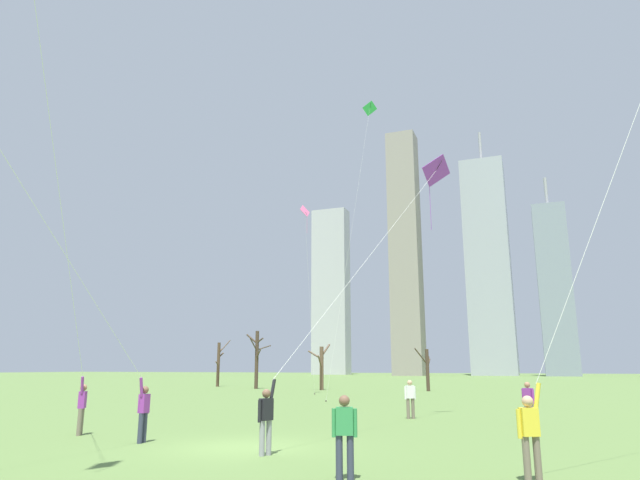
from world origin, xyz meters
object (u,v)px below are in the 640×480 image
kite_flyer_midfield_right_yellow (71,313)px  bystander_strolling_midfield (410,397)px  bystander_watching_nearby (528,401)px  bare_tree_right_of_center (321,365)px  bare_tree_center (257,357)px  distant_kite_low_near_trees_green (367,126)px  kite_flyer_midfield_left_purple (335,317)px  bystander_far_off_by_trees (345,432)px  bare_tree_leftmost (427,368)px  distant_kite_high_overhead_pink (306,224)px  kite_flyer_foreground_left_teal (600,236)px  kite_flyer_midfield_center_blue (114,360)px  bare_tree_rightmost (219,363)px

kite_flyer_midfield_right_yellow → bystander_strolling_midfield: kite_flyer_midfield_right_yellow is taller
bystander_watching_nearby → bare_tree_right_of_center: 34.75m
bare_tree_center → bystander_strolling_midfield: bearing=-51.5°
bystander_watching_nearby → distant_kite_low_near_trees_green: (-10.35, 14.74, 19.29)m
bystander_watching_nearby → kite_flyer_midfield_left_purple: bearing=-127.7°
kite_flyer_midfield_right_yellow → bystander_far_off_by_trees: (9.27, -1.83, -2.85)m
kite_flyer_midfield_right_yellow → distant_kite_low_near_trees_green: bearing=85.1°
bystander_strolling_midfield → bare_tree_leftmost: size_ratio=0.41×
bystander_strolling_midfield → distant_kite_high_overhead_pink: (-12.01, 16.82, 12.98)m
bystander_far_off_by_trees → kite_flyer_foreground_left_teal: bearing=20.2°
kite_flyer_midfield_center_blue → bare_tree_center: (-16.40, 39.83, 0.83)m
kite_flyer_midfield_center_blue → bare_tree_center: 43.08m
bystander_far_off_by_trees → bare_tree_leftmost: bearing=98.2°
bystander_far_off_by_trees → bare_tree_right_of_center: bearing=111.6°
kite_flyer_midfield_left_purple → bare_tree_rightmost: 49.64m
bystander_far_off_by_trees → bare_tree_right_of_center: size_ratio=0.36×
kite_flyer_midfield_left_purple → bystander_far_off_by_trees: size_ratio=7.57×
kite_flyer_midfield_right_yellow → kite_flyer_midfield_center_blue: size_ratio=1.39×
bare_tree_center → kite_flyer_midfield_center_blue: bearing=-67.6°
bare_tree_rightmost → kite_flyer_midfield_center_blue: bearing=-61.9°
kite_flyer_midfield_center_blue → distant_kite_low_near_trees_green: 31.12m
bystander_strolling_midfield → kite_flyer_midfield_right_yellow: bearing=-122.9°
bare_tree_rightmost → bare_tree_right_of_center: 15.38m
bare_tree_rightmost → bare_tree_leftmost: bare_tree_rightmost is taller
bystander_strolling_midfield → distant_kite_low_near_trees_green: distant_kite_low_near_trees_green is taller
kite_flyer_midfield_left_purple → bystander_watching_nearby: bearing=52.3°
kite_flyer_midfield_center_blue → kite_flyer_foreground_left_teal: 12.64m
bystander_watching_nearby → bare_tree_rightmost: (-34.09, 33.56, 1.76)m
kite_flyer_midfield_center_blue → distant_kite_high_overhead_pink: (-6.42, 28.96, 11.53)m
distant_kite_high_overhead_pink → bare_tree_leftmost: bearing=57.0°
kite_flyer_foreground_left_teal → bare_tree_leftmost: (-11.25, 40.22, -2.85)m
bare_tree_center → bare_tree_right_of_center: bearing=-2.7°
kite_flyer_midfield_left_purple → bystander_watching_nearby: kite_flyer_midfield_left_purple is taller
bystander_strolling_midfield → bare_tree_center: bare_tree_center is taller
bystander_far_off_by_trees → bystander_watching_nearby: (3.23, 12.28, 0.00)m
bare_tree_leftmost → bystander_watching_nearby: bearing=-72.7°
kite_flyer_foreground_left_teal → bystander_strolling_midfield: bearing=120.0°
bystander_far_off_by_trees → distant_kite_low_near_trees_green: distant_kite_low_near_trees_green is taller
bystander_strolling_midfield → bystander_watching_nearby: same height
kite_flyer_foreground_left_teal → bare_tree_center: kite_flyer_foreground_left_teal is taller
kite_flyer_midfield_right_yellow → bystander_strolling_midfield: (7.65, 11.83, -2.85)m
kite_flyer_foreground_left_teal → distant_kite_low_near_trees_green: (-12.28, 25.12, 15.28)m
distant_kite_low_near_trees_green → bystander_far_off_by_trees: bearing=-75.2°
bystander_far_off_by_trees → bare_tree_rightmost: size_ratio=0.31×
kite_flyer_midfield_center_blue → bare_tree_leftmost: size_ratio=2.91×
kite_flyer_midfield_center_blue → bystander_watching_nearby: size_ratio=7.04×
distant_kite_high_overhead_pink → kite_flyer_midfield_left_purple: bearing=-65.3°
kite_flyer_foreground_left_teal → bare_tree_leftmost: kite_flyer_foreground_left_teal is taller
kite_flyer_midfield_left_purple → distant_kite_low_near_trees_green: size_ratio=0.55×
distant_kite_high_overhead_pink → bare_tree_right_of_center: (-2.63, 10.53, -11.55)m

